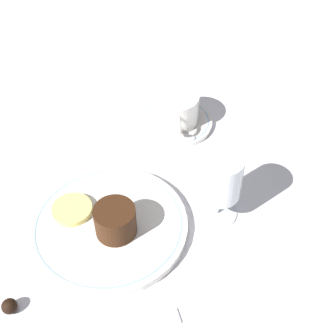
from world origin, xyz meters
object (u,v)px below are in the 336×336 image
object	(u,v)px
fork	(128,330)
dessert_cake	(115,221)
dinner_plate	(109,226)
coffee_cup	(176,108)
wine_glass	(220,180)

from	to	relation	value
fork	dessert_cake	world-z (taller)	dessert_cake
dinner_plate	dessert_cake	distance (m)	0.04
coffee_cup	dinner_plate	bearing A→B (deg)	-27.93
dinner_plate	fork	xyz separation A→B (m)	(0.17, 0.02, -0.01)
coffee_cup	fork	size ratio (longest dim) A/B	0.62
wine_glass	fork	xyz separation A→B (m)	(0.19, -0.15, -0.08)
fork	dessert_cake	xyz separation A→B (m)	(-0.16, -0.01, 0.04)
wine_glass	dessert_cake	xyz separation A→B (m)	(0.03, -0.16, -0.04)
wine_glass	fork	distance (m)	0.25
dinner_plate	fork	world-z (taller)	dinner_plate
coffee_cup	fork	bearing A→B (deg)	-14.15
coffee_cup	fork	world-z (taller)	coffee_cup
dinner_plate	wine_glass	world-z (taller)	wine_glass
coffee_cup	dessert_cake	bearing A→B (deg)	-24.39
fork	dinner_plate	bearing A→B (deg)	-171.87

